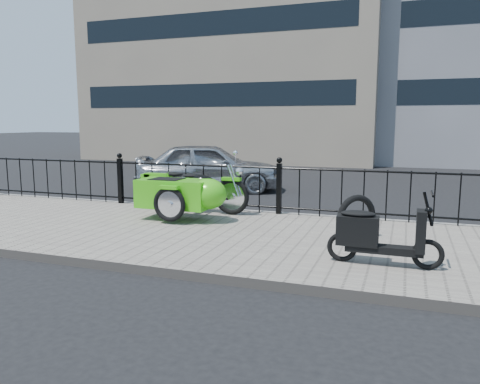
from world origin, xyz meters
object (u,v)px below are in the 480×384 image
(motorcycle_sidecar, at_px, (187,193))
(spare_tire, at_px, (356,217))
(scooter, at_px, (376,236))
(sedan_car, at_px, (209,167))

(motorcycle_sidecar, height_order, spare_tire, motorcycle_sidecar)
(scooter, distance_m, spare_tire, 1.28)
(motorcycle_sidecar, xyz_separation_m, scooter, (3.38, -1.70, -0.11))
(sedan_car, bearing_deg, scooter, -159.98)
(scooter, height_order, spare_tire, scooter)
(motorcycle_sidecar, distance_m, sedan_car, 4.26)
(motorcycle_sidecar, relative_size, sedan_car, 0.59)
(motorcycle_sidecar, distance_m, scooter, 3.78)
(motorcycle_sidecar, distance_m, spare_tire, 3.06)
(spare_tire, bearing_deg, motorcycle_sidecar, 171.14)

